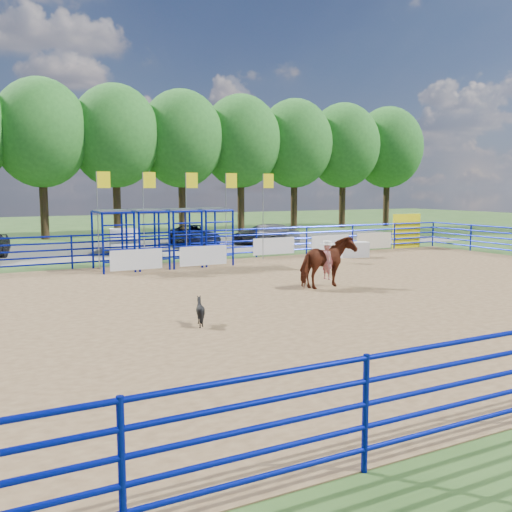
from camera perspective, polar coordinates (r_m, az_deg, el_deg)
name	(u,v)px	position (r m, az deg, el deg)	size (l,w,h in m)	color
ground	(317,296)	(18.78, 6.15, -3.97)	(120.00, 120.00, 0.00)	#395B24
arena_dirt	(317,295)	(18.77, 6.15, -3.94)	(30.00, 20.00, 0.02)	olive
gravel_strip	(156,248)	(34.09, -9.95, 0.82)	(40.00, 10.00, 0.01)	slate
announcer_table	(354,250)	(29.26, 9.74, 0.64)	(1.44, 0.67, 0.77)	white
horse_and_rider	(327,261)	(20.04, 7.14, -0.52)	(2.27, 1.36, 2.27)	#5A2312
calf	(200,311)	(14.67, -5.62, -5.51)	(0.57, 0.65, 0.71)	black
car_b	(123,240)	(31.61, -13.11, 1.54)	(1.45, 4.15, 1.37)	gray
car_c	(194,236)	(34.76, -6.18, 2.05)	(2.09, 4.54, 1.26)	black
car_d	(265,234)	(35.02, 0.91, 2.18)	(1.86, 4.57, 1.33)	#5B5B5E
perimeter_fence	(318,273)	(18.65, 6.18, -1.71)	(30.10, 20.10, 1.50)	#061291
chute_assembly	(171,239)	(25.66, -8.47, 1.73)	(19.32, 2.41, 4.20)	#061291
treeline	(115,131)	(42.76, -13.93, 12.03)	(56.40, 6.40, 11.24)	#3F2B19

